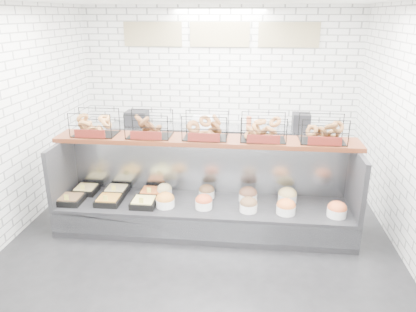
# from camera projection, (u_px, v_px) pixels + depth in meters

# --- Properties ---
(ground) EXTENTS (5.50, 5.50, 0.00)m
(ground) POSITION_uv_depth(u_px,v_px,m) (201.00, 240.00, 5.39)
(ground) COLOR black
(ground) RESTS_ON ground
(room_shell) EXTENTS (5.02, 5.51, 3.01)m
(room_shell) POSITION_uv_depth(u_px,v_px,m) (206.00, 78.00, 5.27)
(room_shell) COLOR white
(room_shell) RESTS_ON ground
(display_case) EXTENTS (4.00, 0.90, 1.20)m
(display_case) POSITION_uv_depth(u_px,v_px,m) (204.00, 206.00, 5.60)
(display_case) COLOR black
(display_case) RESTS_ON ground
(bagel_shelf) EXTENTS (4.10, 0.50, 0.40)m
(bagel_shelf) POSITION_uv_depth(u_px,v_px,m) (206.00, 129.00, 5.42)
(bagel_shelf) COLOR #441C0E
(bagel_shelf) RESTS_ON display_case
(prep_counter) EXTENTS (4.00, 0.60, 1.20)m
(prep_counter) POSITION_uv_depth(u_px,v_px,m) (217.00, 149.00, 7.51)
(prep_counter) COLOR #93969B
(prep_counter) RESTS_ON ground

